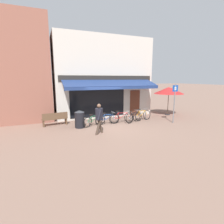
{
  "coord_description": "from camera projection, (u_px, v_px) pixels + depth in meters",
  "views": [
    {
      "loc": [
        -4.0,
        -10.22,
        3.05
      ],
      "look_at": [
        -0.07,
        -0.55,
        1.05
      ],
      "focal_mm": 28.0,
      "sensor_mm": 36.0,
      "label": 1
    }
  ],
  "objects": [
    {
      "name": "ground_plane",
      "position": [
        110.0,
        126.0,
        11.35
      ],
      "size": [
        160.0,
        160.0,
        0.0
      ],
      "primitive_type": "plane",
      "color": "#846656"
    },
    {
      "name": "shop_front",
      "position": [
        102.0,
        77.0,
        14.73
      ],
      "size": [
        7.85,
        4.49,
        6.32
      ],
      "color": "beige",
      "rests_on": "ground_plane"
    },
    {
      "name": "bike_rack_rail",
      "position": [
        119.0,
        116.0,
        12.22
      ],
      "size": [
        4.42,
        0.04,
        0.57
      ],
      "color": "#47494F",
      "rests_on": "ground_plane"
    },
    {
      "name": "bicycle_green",
      "position": [
        93.0,
        121.0,
        11.34
      ],
      "size": [
        1.6,
        0.83,
        0.85
      ],
      "rotation": [
        0.12,
        0.0,
        0.43
      ],
      "color": "black",
      "rests_on": "ground_plane"
    },
    {
      "name": "bicycle_blue",
      "position": [
        107.0,
        119.0,
        11.83
      ],
      "size": [
        1.73,
        0.52,
        0.81
      ],
      "rotation": [
        -0.02,
        0.0,
        0.08
      ],
      "color": "black",
      "rests_on": "ground_plane"
    },
    {
      "name": "bicycle_red",
      "position": [
        122.0,
        117.0,
        12.13
      ],
      "size": [
        1.85,
        0.52,
        0.88
      ],
      "rotation": [
        -0.09,
        0.0,
        -0.08
      ],
      "color": "black",
      "rests_on": "ground_plane"
    },
    {
      "name": "bicycle_black",
      "position": [
        134.0,
        117.0,
        12.38
      ],
      "size": [
        1.66,
        0.84,
        0.86
      ],
      "rotation": [
        -0.13,
        0.0,
        0.38
      ],
      "color": "black",
      "rests_on": "ground_plane"
    },
    {
      "name": "bicycle_orange",
      "position": [
        142.0,
        115.0,
        12.89
      ],
      "size": [
        1.75,
        0.63,
        0.88
      ],
      "rotation": [
        -0.12,
        0.0,
        0.2
      ],
      "color": "black",
      "rests_on": "ground_plane"
    },
    {
      "name": "pedestrian_adult",
      "position": [
        99.0,
        116.0,
        9.64
      ],
      "size": [
        0.58,
        0.74,
        1.71
      ],
      "rotation": [
        0.0,
        0.0,
        0.15
      ],
      "color": "#47382D",
      "rests_on": "ground_plane"
    },
    {
      "name": "litter_bin",
      "position": [
        80.0,
        119.0,
        10.95
      ],
      "size": [
        0.62,
        0.62,
        1.11
      ],
      "color": "black",
      "rests_on": "ground_plane"
    },
    {
      "name": "parking_sign",
      "position": [
        174.0,
        100.0,
        11.94
      ],
      "size": [
        0.44,
        0.07,
        2.68
      ],
      "color": "slate",
      "rests_on": "ground_plane"
    },
    {
      "name": "cafe_parasol",
      "position": [
        169.0,
        90.0,
        14.56
      ],
      "size": [
        2.46,
        2.46,
        2.36
      ],
      "color": "#4C3D2D",
      "rests_on": "ground_plane"
    },
    {
      "name": "park_bench",
      "position": [
        55.0,
        119.0,
        11.46
      ],
      "size": [
        1.64,
        0.61,
        0.87
      ],
      "rotation": [
        0.0,
        0.0,
        0.11
      ],
      "color": "brown",
      "rests_on": "ground_plane"
    }
  ]
}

